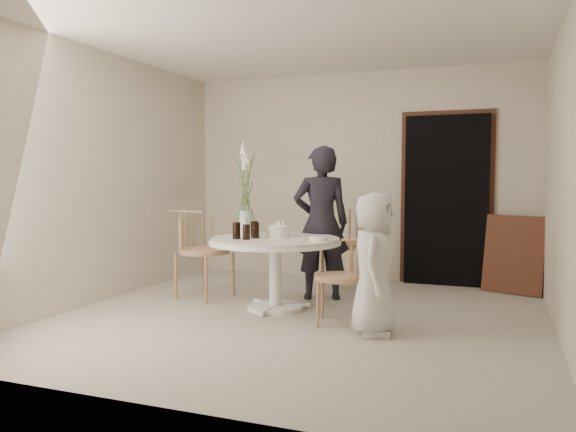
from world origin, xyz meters
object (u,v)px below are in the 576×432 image
(chair_far, at_px, (342,235))
(chair_left, at_px, (195,241))
(table, at_px, (275,249))
(chair_right, at_px, (352,269))
(birthday_cake, at_px, (279,231))
(girl, at_px, (321,223))
(flower_vase, at_px, (246,192))
(boy, at_px, (374,264))

(chair_far, relative_size, chair_left, 1.01)
(table, height_order, chair_far, chair_far)
(chair_far, height_order, chair_right, chair_far)
(chair_far, distance_m, chair_left, 1.78)
(birthday_cake, bearing_deg, chair_left, 171.46)
(girl, xyz_separation_m, flower_vase, (-0.72, -0.42, 0.34))
(girl, bearing_deg, flower_vase, 7.08)
(table, bearing_deg, chair_right, -18.34)
(chair_far, height_order, birthday_cake, chair_far)
(chair_right, xyz_separation_m, flower_vase, (-1.30, 0.52, 0.67))
(girl, bearing_deg, chair_left, -7.31)
(chair_left, xyz_separation_m, girl, (1.36, 0.38, 0.21))
(table, xyz_separation_m, chair_far, (0.32, 1.38, 0.02))
(chair_far, bearing_deg, chair_left, -157.13)
(chair_left, height_order, birthday_cake, chair_left)
(chair_right, xyz_separation_m, girl, (-0.59, 0.93, 0.33))
(table, xyz_separation_m, chair_right, (0.87, -0.29, -0.10))
(chair_far, bearing_deg, table, -119.07)
(girl, relative_size, birthday_cake, 7.17)
(table, xyz_separation_m, flower_vase, (-0.43, 0.23, 0.57))
(boy, relative_size, birthday_cake, 5.18)
(chair_right, bearing_deg, chair_left, -116.31)
(chair_far, xyz_separation_m, flower_vase, (-0.75, -1.15, 0.54))
(birthday_cake, bearing_deg, flower_vase, 163.52)
(chair_far, bearing_deg, flower_vase, -139.07)
(flower_vase, bearing_deg, chair_right, -21.57)
(birthday_cake, bearing_deg, girl, 62.15)
(chair_far, xyz_separation_m, birthday_cake, (-0.32, -1.28, 0.15))
(table, bearing_deg, girl, 65.99)
(chair_far, relative_size, boy, 0.81)
(table, distance_m, chair_right, 0.93)
(table, bearing_deg, chair_left, 166.37)
(girl, xyz_separation_m, birthday_cake, (-0.29, -0.54, -0.05))
(birthday_cake, relative_size, flower_vase, 0.23)
(chair_right, relative_size, chair_left, 0.81)
(chair_right, distance_m, flower_vase, 1.55)
(table, height_order, boy, boy)
(chair_left, height_order, flower_vase, flower_vase)
(chair_far, distance_m, girl, 0.76)
(birthday_cake, bearing_deg, boy, -29.85)
(girl, bearing_deg, chair_far, -115.81)
(boy, distance_m, flower_vase, 1.83)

